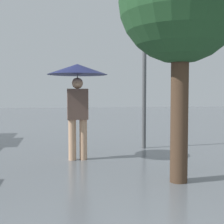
{
  "coord_description": "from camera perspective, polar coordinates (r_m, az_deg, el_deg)",
  "views": [
    {
      "loc": [
        -0.24,
        -1.33,
        1.37
      ],
      "look_at": [
        0.91,
        5.09,
        0.98
      ],
      "focal_mm": 50.0,
      "sensor_mm": 36.0,
      "label": 1
    }
  ],
  "objects": [
    {
      "name": "tree",
      "position": [
        5.06,
        12.46,
        18.85
      ],
      "size": [
        1.88,
        1.88,
        3.71
      ],
      "color": "#473323",
      "rests_on": "ground_plane"
    },
    {
      "name": "street_lamp",
      "position": [
        8.04,
        5.97,
        16.56
      ],
      "size": [
        0.3,
        0.3,
        4.92
      ],
      "color": "#515456",
      "rests_on": "ground_plane"
    },
    {
      "name": "pedestrian",
      "position": [
        6.43,
        -6.34,
        5.6
      ],
      "size": [
        1.24,
        1.24,
        1.97
      ],
      "color": "tan",
      "rests_on": "ground_plane"
    }
  ]
}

